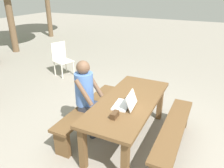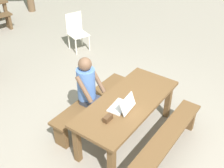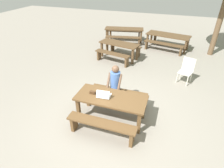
# 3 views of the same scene
# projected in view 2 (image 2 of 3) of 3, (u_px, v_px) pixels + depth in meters

# --- Properties ---
(ground_plane) EXTENTS (30.00, 30.00, 0.00)m
(ground_plane) POSITION_uv_depth(u_px,v_px,m) (126.00, 136.00, 4.62)
(ground_plane) COLOR gray
(picnic_table_front) EXTENTS (1.88, 0.81, 0.72)m
(picnic_table_front) POSITION_uv_depth(u_px,v_px,m) (127.00, 107.00, 4.28)
(picnic_table_front) COLOR brown
(picnic_table_front) RESTS_ON ground
(bench_near) EXTENTS (1.74, 0.30, 0.47)m
(bench_near) POSITION_uv_depth(u_px,v_px,m) (168.00, 139.00, 4.08)
(bench_near) COLOR brown
(bench_near) RESTS_ON ground
(bench_far) EXTENTS (1.74, 0.30, 0.47)m
(bench_far) POSITION_uv_depth(u_px,v_px,m) (92.00, 103.00, 4.77)
(bench_far) COLOR brown
(bench_far) RESTS_ON ground
(laptop) EXTENTS (0.38, 0.33, 0.22)m
(laptop) POSITION_uv_depth(u_px,v_px,m) (122.00, 106.00, 4.04)
(laptop) COLOR white
(laptop) RESTS_ON picnic_table_front
(small_pouch) EXTENTS (0.15, 0.07, 0.08)m
(small_pouch) POSITION_uv_depth(u_px,v_px,m) (108.00, 118.00, 3.84)
(small_pouch) COLOR #4C331E
(small_pouch) RESTS_ON picnic_table_front
(person_seated) EXTENTS (0.40, 0.40, 1.29)m
(person_seated) POSITION_uv_depth(u_px,v_px,m) (88.00, 88.00, 4.45)
(person_seated) COLOR #333847
(person_seated) RESTS_ON ground
(plastic_chair) EXTENTS (0.56, 0.56, 0.92)m
(plastic_chair) POSITION_uv_depth(u_px,v_px,m) (77.00, 31.00, 6.99)
(plastic_chair) COLOR silver
(plastic_chair) RESTS_ON ground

